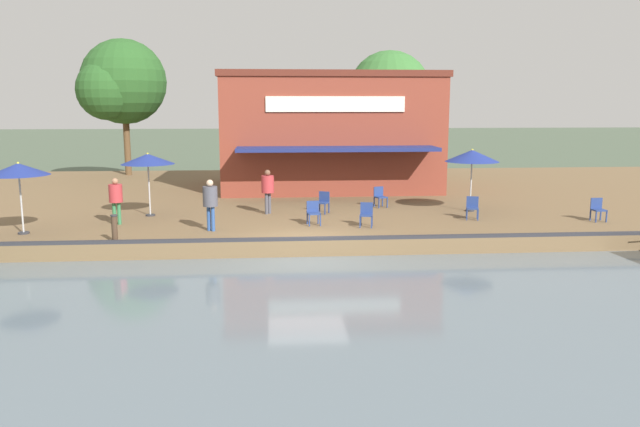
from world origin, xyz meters
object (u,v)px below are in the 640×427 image
cafe_chair_mid_patio (313,212)px  person_at_quay_edge (116,196)px  patio_umbrella_back_row (472,156)px  tree_behind_restaurant (120,84)px  cafe_chair_facing_river (380,196)px  mooring_post (114,228)px  waterfront_restaurant (328,131)px  tree_upstream_bank (387,95)px  cafe_chair_beside_entrance (323,201)px  person_mid_patio (268,186)px  cafe_chair_back_row_seat (366,213)px  cafe_chair_under_first_umbrella (472,207)px  patio_umbrella_mid_patio_left (18,169)px  patio_umbrella_by_entrance (148,159)px  person_near_entrance (210,199)px  cafe_chair_far_corner_seat (598,208)px

cafe_chair_mid_patio → person_at_quay_edge: bearing=-95.0°
patio_umbrella_back_row → tree_behind_restaurant: tree_behind_restaurant is taller
cafe_chair_facing_river → tree_behind_restaurant: 19.39m
tree_behind_restaurant → mooring_post: bearing=11.8°
waterfront_restaurant → tree_upstream_bank: size_ratio=1.46×
cafe_chair_facing_river → tree_upstream_bank: tree_upstream_bank is taller
cafe_chair_beside_entrance → person_mid_patio: (0.00, -2.18, 0.62)m
tree_upstream_bank → cafe_chair_back_row_seat: bearing=-12.9°
mooring_post → tree_behind_restaurant: tree_behind_restaurant is taller
cafe_chair_beside_entrance → cafe_chair_under_first_umbrella: 5.76m
patio_umbrella_back_row → tree_behind_restaurant: size_ratio=0.31×
tree_upstream_bank → tree_behind_restaurant: bearing=-96.5°
patio_umbrella_mid_patio_left → mooring_post: patio_umbrella_mid_patio_left is taller
patio_umbrella_by_entrance → cafe_chair_under_first_umbrella: (1.69, 12.21, -1.72)m
patio_umbrella_by_entrance → tree_behind_restaurant: size_ratio=0.30×
person_at_quay_edge → tree_behind_restaurant: (-16.14, -3.36, 4.42)m
person_near_entrance → tree_upstream_bank: (-15.79, 8.94, 3.71)m
person_at_quay_edge → patio_umbrella_mid_patio_left: bearing=-62.2°
cafe_chair_beside_entrance → person_near_entrance: size_ratio=0.48×
cafe_chair_mid_patio → tree_behind_restaurant: 20.33m
person_near_entrance → waterfront_restaurant: bearing=156.2°
person_mid_patio → tree_behind_restaurant: 17.36m
person_near_entrance → mooring_post: size_ratio=2.04×
patio_umbrella_mid_patio_left → cafe_chair_back_row_seat: size_ratio=2.83×
person_near_entrance → cafe_chair_far_corner_seat: bearing=92.9°
cafe_chair_facing_river → person_mid_patio: 4.91m
patio_umbrella_by_entrance → person_mid_patio: 4.68m
patio_umbrella_mid_patio_left → cafe_chair_facing_river: (-4.54, 12.81, -1.68)m
cafe_chair_facing_river → cafe_chair_mid_patio: bearing=-39.5°
cafe_chair_mid_patio → cafe_chair_facing_river: bearing=140.5°
person_near_entrance → cafe_chair_beside_entrance: bearing=128.2°
cafe_chair_back_row_seat → person_at_quay_edge: person_at_quay_edge is taller
waterfront_restaurant → cafe_chair_facing_river: (6.90, 1.58, -2.43)m
person_at_quay_edge → tree_upstream_bank: tree_upstream_bank is taller
cafe_chair_beside_entrance → cafe_chair_mid_patio: (2.42, -0.55, 0.00)m
waterfront_restaurant → patio_umbrella_mid_patio_left: size_ratio=4.49×
tree_behind_restaurant → person_at_quay_edge: bearing=11.8°
cafe_chair_facing_river → cafe_chair_under_first_umbrella: (3.08, 2.97, 0.00)m
cafe_chair_facing_river → person_at_quay_edge: person_at_quay_edge is taller
tree_behind_restaurant → cafe_chair_beside_entrance: bearing=37.4°
mooring_post → person_near_entrance: bearing=117.8°
person_near_entrance → tree_upstream_bank: bearing=150.5°
patio_umbrella_back_row → cafe_chair_under_first_umbrella: 2.53m
mooring_post → tree_upstream_bank: 21.38m
patio_umbrella_mid_patio_left → tree_upstream_bank: 22.03m
cafe_chair_under_first_umbrella → tree_upstream_bank: 15.00m
cafe_chair_facing_river → tree_upstream_bank: 12.28m
waterfront_restaurant → mooring_post: 15.35m
patio_umbrella_mid_patio_left → patio_umbrella_by_entrance: size_ratio=0.98×
patio_umbrella_mid_patio_left → patio_umbrella_back_row: patio_umbrella_back_row is taller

